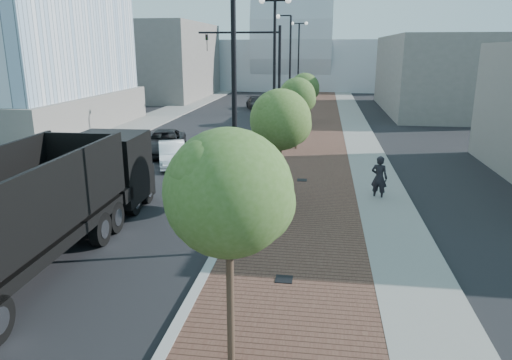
# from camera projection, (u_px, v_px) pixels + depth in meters

# --- Properties ---
(sidewalk) EXTENTS (7.00, 140.00, 0.12)m
(sidewalk) POSITION_uv_depth(u_px,v_px,m) (325.00, 122.00, 44.33)
(sidewalk) COLOR #4C2D23
(sidewalk) RESTS_ON ground
(concrete_strip) EXTENTS (2.40, 140.00, 0.13)m
(concrete_strip) POSITION_uv_depth(u_px,v_px,m) (354.00, 122.00, 43.96)
(concrete_strip) COLOR slate
(concrete_strip) RESTS_ON ground
(curb) EXTENTS (0.30, 140.00, 0.14)m
(curb) POSITION_uv_depth(u_px,v_px,m) (287.00, 121.00, 44.80)
(curb) COLOR gray
(curb) RESTS_ON ground
(west_sidewalk) EXTENTS (4.00, 140.00, 0.12)m
(west_sidewalk) POSITION_uv_depth(u_px,v_px,m) (155.00, 118.00, 46.57)
(west_sidewalk) COLOR slate
(west_sidewalk) RESTS_ON ground
(dump_truck) EXTENTS (3.15, 13.81, 3.73)m
(dump_truck) POSITION_uv_depth(u_px,v_px,m) (73.00, 197.00, 16.85)
(dump_truck) COLOR black
(dump_truck) RESTS_ON ground
(white_sedan) EXTENTS (2.85, 4.52, 1.41)m
(white_sedan) POSITION_uv_depth(u_px,v_px,m) (172.00, 154.00, 27.77)
(white_sedan) COLOR white
(white_sedan) RESTS_ON ground
(dark_car_mid) EXTENTS (3.65, 5.86, 1.51)m
(dark_car_mid) POSITION_uv_depth(u_px,v_px,m) (164.00, 142.00, 30.96)
(dark_car_mid) COLOR black
(dark_car_mid) RESTS_ON ground
(dark_car_far) EXTENTS (3.15, 4.94, 1.33)m
(dark_car_far) POSITION_uv_depth(u_px,v_px,m) (256.00, 103.00, 53.95)
(dark_car_far) COLOR black
(dark_car_far) RESTS_ON ground
(pedestrian) EXTENTS (0.87, 0.73, 2.03)m
(pedestrian) POSITION_uv_depth(u_px,v_px,m) (379.00, 178.00, 21.48)
(pedestrian) COLOR black
(pedestrian) RESTS_ON ground
(streetlight_1) EXTENTS (1.44, 0.56, 9.21)m
(streetlight_1) POSITION_uv_depth(u_px,v_px,m) (231.00, 125.00, 14.97)
(streetlight_1) COLOR black
(streetlight_1) RESTS_ON ground
(streetlight_2) EXTENTS (1.72, 0.56, 9.28)m
(streetlight_2) POSITION_uv_depth(u_px,v_px,m) (274.00, 83.00, 26.28)
(streetlight_2) COLOR black
(streetlight_2) RESTS_ON ground
(streetlight_3) EXTENTS (1.44, 0.56, 9.21)m
(streetlight_3) POSITION_uv_depth(u_px,v_px,m) (288.00, 79.00, 37.87)
(streetlight_3) COLOR black
(streetlight_3) RESTS_ON ground
(streetlight_4) EXTENTS (1.72, 0.56, 9.28)m
(streetlight_4) POSITION_uv_depth(u_px,v_px,m) (298.00, 67.00, 49.17)
(streetlight_4) COLOR black
(streetlight_4) RESTS_ON ground
(traffic_mast) EXTENTS (5.09, 0.20, 8.00)m
(traffic_mast) POSITION_uv_depth(u_px,v_px,m) (265.00, 77.00, 29.22)
(traffic_mast) COLOR black
(traffic_mast) RESTS_ON ground
(tree_0) EXTENTS (2.57, 2.56, 5.24)m
(tree_0) POSITION_uv_depth(u_px,v_px,m) (231.00, 193.00, 9.22)
(tree_0) COLOR #382619
(tree_0) RESTS_ON ground
(tree_1) EXTENTS (2.58, 2.57, 5.09)m
(tree_1) POSITION_uv_depth(u_px,v_px,m) (282.00, 120.00, 19.76)
(tree_1) COLOR #382619
(tree_1) RESTS_ON ground
(tree_2) EXTENTS (2.46, 2.43, 4.85)m
(tree_2) POSITION_uv_depth(u_px,v_px,m) (298.00, 96.00, 31.25)
(tree_2) COLOR #382619
(tree_2) RESTS_ON ground
(tree_3) EXTENTS (2.65, 2.64, 4.57)m
(tree_3) POSITION_uv_depth(u_px,v_px,m) (305.00, 88.00, 42.80)
(tree_3) COLOR #382619
(tree_3) RESTS_ON ground
(convention_center) EXTENTS (50.00, 30.00, 50.00)m
(convention_center) POSITION_uv_depth(u_px,v_px,m) (296.00, 52.00, 86.42)
(convention_center) COLOR #A8ADB2
(convention_center) RESTS_ON ground
(commercial_block_nw) EXTENTS (14.00, 20.00, 10.00)m
(commercial_block_nw) POSITION_uv_depth(u_px,v_px,m) (154.00, 61.00, 65.28)
(commercial_block_nw) COLOR #65605B
(commercial_block_nw) RESTS_ON ground
(commercial_block_ne) EXTENTS (12.00, 22.00, 8.00)m
(commercial_block_ne) POSITION_uv_depth(u_px,v_px,m) (443.00, 74.00, 51.12)
(commercial_block_ne) COLOR #645F5A
(commercial_block_ne) RESTS_ON ground
(utility_cover_1) EXTENTS (0.50, 0.50, 0.02)m
(utility_cover_1) POSITION_uv_depth(u_px,v_px,m) (284.00, 279.00, 13.93)
(utility_cover_1) COLOR black
(utility_cover_1) RESTS_ON sidewalk
(utility_cover_2) EXTENTS (0.50, 0.50, 0.02)m
(utility_cover_2) POSITION_uv_depth(u_px,v_px,m) (302.00, 180.00, 24.43)
(utility_cover_2) COLOR black
(utility_cover_2) RESTS_ON sidewalk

